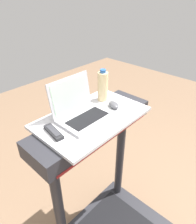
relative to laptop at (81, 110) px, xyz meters
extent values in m
cylinder|color=#28282D|center=(-0.28, -0.04, -0.64)|extent=(0.07, 0.07, 0.92)
cylinder|color=#28282D|center=(0.40, -0.04, -0.64)|extent=(0.07, 0.07, 0.92)
cube|color=#28282D|center=(0.06, -0.04, -0.12)|extent=(0.90, 0.28, 0.11)
cube|color=#0C3F19|center=(0.06, -0.18, -0.12)|extent=(0.24, 0.01, 0.06)
cube|color=maroon|center=(0.06, -0.18, -0.17)|extent=(0.81, 0.00, 0.02)
cube|color=silver|center=(0.06, -0.04, -0.06)|extent=(0.70, 0.44, 0.02)
cube|color=#B7B7BC|center=(0.00, -0.04, -0.04)|extent=(0.32, 0.22, 0.02)
cube|color=black|center=(0.00, -0.06, -0.03)|extent=(0.26, 0.12, 0.00)
cube|color=#B7B7BC|center=(0.00, 0.09, 0.08)|extent=(0.32, 0.04, 0.22)
cube|color=#B2E0B7|center=(0.00, 0.08, 0.08)|extent=(0.28, 0.03, 0.19)
ellipsoid|color=#4C4C51|center=(0.24, -0.07, -0.03)|extent=(0.10, 0.12, 0.03)
cylinder|color=beige|center=(0.27, 0.06, 0.05)|extent=(0.07, 0.07, 0.21)
cylinder|color=#2659A5|center=(0.27, 0.06, 0.17)|extent=(0.04, 0.04, 0.02)
cube|color=#232326|center=(-0.22, -0.01, -0.04)|extent=(0.07, 0.17, 0.02)
cube|color=#333338|center=(-0.22, -0.01, -0.03)|extent=(0.05, 0.12, 0.00)
camera|label=1|loc=(-0.72, -0.82, 0.66)|focal=33.09mm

